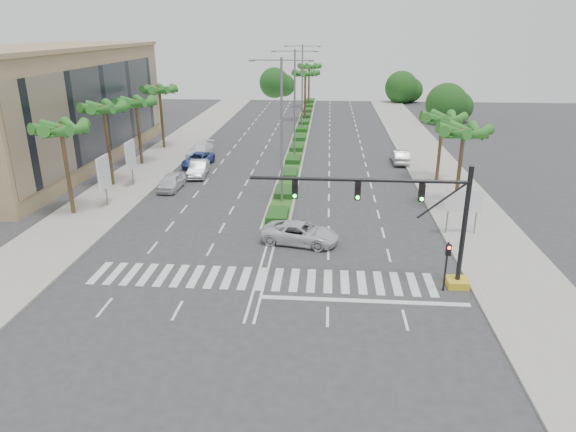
{
  "coord_description": "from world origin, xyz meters",
  "views": [
    {
      "loc": [
        3.76,
        -27.35,
        14.19
      ],
      "look_at": [
        1.39,
        2.9,
        3.0
      ],
      "focal_mm": 32.0,
      "sensor_mm": 36.0,
      "label": 1
    }
  ],
  "objects_px": {
    "car_parked_b": "(198,169)",
    "car_parked_d": "(200,150)",
    "car_parked_a": "(171,182)",
    "car_right": "(400,156)",
    "car_parked_c": "(198,160)",
    "car_crossing": "(300,233)"
  },
  "relations": [
    {
      "from": "car_parked_b",
      "to": "car_parked_d",
      "type": "distance_m",
      "value": 8.32
    },
    {
      "from": "car_parked_a",
      "to": "car_right",
      "type": "bearing_deg",
      "value": 28.91
    },
    {
      "from": "car_parked_b",
      "to": "car_parked_c",
      "type": "bearing_deg",
      "value": 99.57
    },
    {
      "from": "car_parked_a",
      "to": "car_right",
      "type": "relative_size",
      "value": 0.94
    },
    {
      "from": "car_parked_d",
      "to": "car_right",
      "type": "relative_size",
      "value": 1.16
    },
    {
      "from": "car_parked_a",
      "to": "car_right",
      "type": "height_order",
      "value": "car_right"
    },
    {
      "from": "car_right",
      "to": "car_parked_d",
      "type": "bearing_deg",
      "value": -2.81
    },
    {
      "from": "car_parked_b",
      "to": "car_parked_c",
      "type": "height_order",
      "value": "car_parked_b"
    },
    {
      "from": "car_parked_b",
      "to": "car_parked_a",
      "type": "bearing_deg",
      "value": -111.57
    },
    {
      "from": "car_right",
      "to": "car_crossing",
      "type": "bearing_deg",
      "value": 67.63
    },
    {
      "from": "car_parked_c",
      "to": "car_parked_a",
      "type": "bearing_deg",
      "value": -85.13
    },
    {
      "from": "car_parked_c",
      "to": "car_right",
      "type": "relative_size",
      "value": 1.1
    },
    {
      "from": "car_parked_c",
      "to": "car_parked_d",
      "type": "relative_size",
      "value": 0.95
    },
    {
      "from": "car_parked_d",
      "to": "car_crossing",
      "type": "xyz_separation_m",
      "value": [
        13.03,
        -24.53,
        -0.04
      ]
    },
    {
      "from": "car_parked_b",
      "to": "car_right",
      "type": "xyz_separation_m",
      "value": [
        20.99,
        6.86,
        -0.01
      ]
    },
    {
      "from": "car_parked_a",
      "to": "car_parked_c",
      "type": "distance_m",
      "value": 8.67
    },
    {
      "from": "car_parked_d",
      "to": "car_crossing",
      "type": "distance_m",
      "value": 27.78
    },
    {
      "from": "car_parked_d",
      "to": "car_parked_c",
      "type": "bearing_deg",
      "value": -75.15
    },
    {
      "from": "car_parked_d",
      "to": "car_crossing",
      "type": "bearing_deg",
      "value": -57.62
    },
    {
      "from": "car_parked_b",
      "to": "car_parked_d",
      "type": "xyz_separation_m",
      "value": [
        -1.79,
        8.13,
        0.0
      ]
    },
    {
      "from": "car_parked_a",
      "to": "car_parked_b",
      "type": "relative_size",
      "value": 0.93
    },
    {
      "from": "car_parked_b",
      "to": "car_right",
      "type": "bearing_deg",
      "value": 13.17
    }
  ]
}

